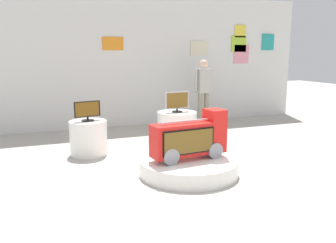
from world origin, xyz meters
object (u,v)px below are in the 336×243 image
object	(u,v)px
main_display_pedestal	(188,166)
novelty_firetruck_tv	(190,140)
shopper_browsing_near_truck	(203,88)
tv_on_left_rear	(87,111)
tv_on_center_rear	(177,101)
display_pedestal_center_rear	(177,127)
display_pedestal_left_rear	(88,138)

from	to	relation	value
main_display_pedestal	novelty_firetruck_tv	distance (m)	0.43
shopper_browsing_near_truck	tv_on_left_rear	bearing A→B (deg)	-154.21
novelty_firetruck_tv	main_display_pedestal	bearing A→B (deg)	169.11
novelty_firetruck_tv	tv_on_center_rear	bearing A→B (deg)	73.03
shopper_browsing_near_truck	tv_on_center_rear	bearing A→B (deg)	-135.72
display_pedestal_center_rear	tv_on_center_rear	world-z (taller)	tv_on_center_rear
novelty_firetruck_tv	tv_on_left_rear	size ratio (longest dim) A/B	2.55
tv_on_left_rear	tv_on_center_rear	bearing A→B (deg)	9.85
display_pedestal_center_rear	shopper_browsing_near_truck	distance (m)	1.80
main_display_pedestal	shopper_browsing_near_truck	distance (m)	3.74
novelty_firetruck_tv	shopper_browsing_near_truck	bearing A→B (deg)	60.22
tv_on_left_rear	display_pedestal_left_rear	bearing A→B (deg)	77.66
display_pedestal_left_rear	tv_on_left_rear	bearing A→B (deg)	-102.34
tv_on_left_rear	display_pedestal_center_rear	xyz separation A→B (m)	(1.91, 0.34, -0.51)
display_pedestal_left_rear	shopper_browsing_near_truck	size ratio (longest dim) A/B	0.40
display_pedestal_center_rear	display_pedestal_left_rear	bearing A→B (deg)	-170.14
display_pedestal_center_rear	tv_on_center_rear	bearing A→B (deg)	-93.58
novelty_firetruck_tv	display_pedestal_center_rear	size ratio (longest dim) A/B	1.47
main_display_pedestal	display_pedestal_left_rear	bearing A→B (deg)	127.73
shopper_browsing_near_truck	display_pedestal_center_rear	bearing A→B (deg)	-135.82
main_display_pedestal	display_pedestal_left_rear	distance (m)	2.10
tv_on_center_rear	shopper_browsing_near_truck	world-z (taller)	shopper_browsing_near_truck
display_pedestal_left_rear	shopper_browsing_near_truck	world-z (taller)	shopper_browsing_near_truck
novelty_firetruck_tv	display_pedestal_center_rear	xyz separation A→B (m)	(0.60, 1.99, -0.23)
tv_on_center_rear	shopper_browsing_near_truck	bearing A→B (deg)	44.28
main_display_pedestal	tv_on_left_rear	bearing A→B (deg)	127.82
shopper_browsing_near_truck	main_display_pedestal	bearing A→B (deg)	-120.13
main_display_pedestal	tv_on_left_rear	world-z (taller)	tv_on_left_rear
display_pedestal_left_rear	shopper_browsing_near_truck	xyz separation A→B (m)	(3.10, 1.50, 0.67)
main_display_pedestal	tv_on_left_rear	xyz separation A→B (m)	(-1.28, 1.65, 0.70)
display_pedestal_left_rear	tv_on_left_rear	world-z (taller)	tv_on_left_rear
display_pedestal_center_rear	tv_on_center_rear	distance (m)	0.54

